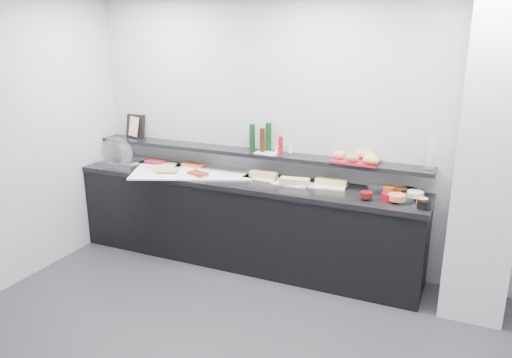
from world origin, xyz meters
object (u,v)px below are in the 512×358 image
at_px(condiment_tray, 267,153).
at_px(carafe, 430,154).
at_px(sandwich_plate_mid, 291,184).
at_px(framed_print, 136,126).
at_px(bread_tray, 356,161).
at_px(cloche_base, 122,160).

xyz_separation_m(condiment_tray, carafe, (1.53, 0.02, 0.14)).
relative_size(sandwich_plate_mid, framed_print, 1.37).
bearing_deg(bread_tray, condiment_tray, -174.90).
bearing_deg(framed_print, cloche_base, -103.14).
relative_size(cloche_base, sandwich_plate_mid, 1.44).
bearing_deg(carafe, sandwich_plate_mid, -173.03).
xyz_separation_m(framed_print, bread_tray, (2.57, -0.08, -0.12)).
bearing_deg(bread_tray, carafe, 0.45).
bearing_deg(sandwich_plate_mid, condiment_tray, 157.14).
bearing_deg(carafe, bread_tray, 178.23).
distance_m(framed_print, carafe, 3.22).
height_order(bread_tray, carafe, carafe).
xyz_separation_m(cloche_base, bread_tray, (2.62, 0.15, 0.24)).
bearing_deg(sandwich_plate_mid, cloche_base, 178.99).
distance_m(cloche_base, sandwich_plate_mid, 2.04).
bearing_deg(bread_tray, cloche_base, -174.61).
relative_size(condiment_tray, bread_tray, 0.55).
xyz_separation_m(cloche_base, framed_print, (0.05, 0.23, 0.36)).
height_order(cloche_base, carafe, carafe).
height_order(framed_print, condiment_tray, framed_print).
distance_m(cloche_base, carafe, 3.29).
bearing_deg(cloche_base, sandwich_plate_mid, 0.84).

